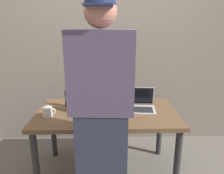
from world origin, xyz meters
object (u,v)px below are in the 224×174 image
laptop (139,104)px  person_figure (102,117)px  beer_bottle_green (71,100)px  beer_bottle_dark (68,97)px  beer_bottle_brown (78,101)px  coffee_mug (48,112)px

laptop → person_figure: (-0.37, -0.62, 0.14)m
beer_bottle_green → beer_bottle_dark: 0.13m
beer_bottle_brown → beer_bottle_dark: 0.21m
person_figure → coffee_mug: (-0.51, 0.44, -0.14)m
beer_bottle_brown → person_figure: 0.58m
laptop → coffee_mug: size_ratio=2.89×
beer_bottle_green → beer_bottle_dark: (-0.05, 0.11, -0.01)m
beer_bottle_green → coffee_mug: bearing=-146.3°
beer_bottle_dark → coffee_mug: size_ratio=2.27×
beer_bottle_green → beer_bottle_brown: 0.09m
laptop → beer_bottle_brown: (-0.60, -0.10, 0.08)m
beer_bottle_brown → beer_bottle_dark: bearing=127.6°
beer_bottle_brown → laptop: bearing=9.7°
laptop → person_figure: 0.74m
beer_bottle_dark → coffee_mug: (-0.15, -0.25, -0.06)m
laptop → person_figure: bearing=-120.4°
laptop → beer_bottle_dark: bearing=175.0°
beer_bottle_dark → person_figure: size_ratio=0.16×
beer_bottle_green → beer_bottle_dark: size_ratio=1.11×
beer_bottle_dark → coffee_mug: beer_bottle_dark is taller
beer_bottle_brown → person_figure: (0.24, -0.52, 0.07)m
person_figure → coffee_mug: person_figure is taller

